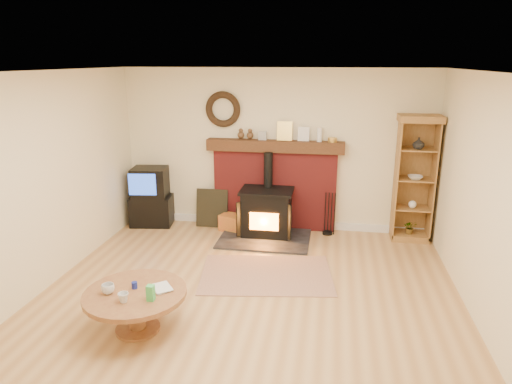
% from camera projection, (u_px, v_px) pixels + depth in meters
% --- Properties ---
extents(ground, '(5.50, 5.50, 0.00)m').
position_uv_depth(ground, '(243.00, 310.00, 5.15)').
color(ground, '#AC7A47').
rests_on(ground, ground).
extents(room_shell, '(5.02, 5.52, 2.61)m').
position_uv_depth(room_shell, '(242.00, 159.00, 4.76)').
color(room_shell, beige).
rests_on(room_shell, ground).
extents(chimney_breast, '(2.20, 0.22, 1.78)m').
position_uv_depth(chimney_breast, '(275.00, 181.00, 7.45)').
color(chimney_breast, maroon).
rests_on(chimney_breast, ground).
extents(wood_stove, '(1.40, 1.00, 1.32)m').
position_uv_depth(wood_stove, '(266.00, 214.00, 7.21)').
color(wood_stove, black).
rests_on(wood_stove, ground).
extents(area_rug, '(1.85, 1.40, 0.01)m').
position_uv_depth(area_rug, '(266.00, 274.00, 5.98)').
color(area_rug, brown).
rests_on(area_rug, ground).
extents(tv_unit, '(0.74, 0.56, 0.99)m').
position_uv_depth(tv_unit, '(151.00, 198.00, 7.69)').
color(tv_unit, black).
rests_on(tv_unit, ground).
extents(curio_cabinet, '(0.62, 0.45, 1.94)m').
position_uv_depth(curio_cabinet, '(414.00, 179.00, 6.95)').
color(curio_cabinet, brown).
rests_on(curio_cabinet, ground).
extents(firelog_box, '(0.49, 0.40, 0.27)m').
position_uv_depth(firelog_box, '(234.00, 223.00, 7.49)').
color(firelog_box, gold).
rests_on(firelog_box, ground).
extents(leaning_painting, '(0.53, 0.14, 0.64)m').
position_uv_depth(leaning_painting, '(212.00, 208.00, 7.64)').
color(leaning_painting, black).
rests_on(leaning_painting, ground).
extents(fire_tools, '(0.19, 0.16, 0.70)m').
position_uv_depth(fire_tools, '(328.00, 225.00, 7.33)').
color(fire_tools, black).
rests_on(fire_tools, ground).
extents(coffee_table, '(1.05, 1.05, 0.60)m').
position_uv_depth(coffee_table, '(135.00, 299.00, 4.66)').
color(coffee_table, brown).
rests_on(coffee_table, ground).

